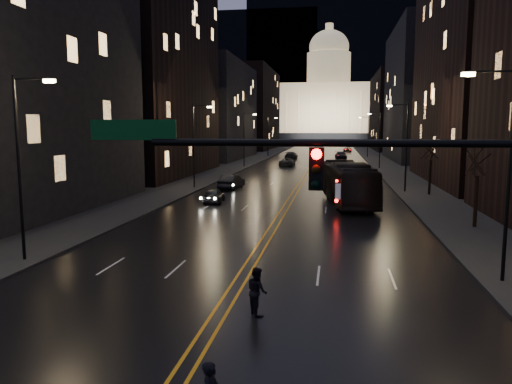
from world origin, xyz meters
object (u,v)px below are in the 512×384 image
at_px(traffic_signal, 422,192).
at_px(receding_car_a, 349,186).
at_px(bus, 348,183).
at_px(oncoming_car_a, 214,195).
at_px(pedestrian_b, 257,291).
at_px(oncoming_car_b, 232,182).

relative_size(traffic_signal, receding_car_a, 4.10).
xyz_separation_m(traffic_signal, bus, (-0.80, 31.80, -3.30)).
bearing_deg(oncoming_car_a, pedestrian_b, 102.43).
bearing_deg(bus, traffic_signal, -96.44).
height_order(traffic_signal, pedestrian_b, traffic_signal).
relative_size(traffic_signal, oncoming_car_b, 3.67).
xyz_separation_m(oncoming_car_b, pedestrian_b, (8.27, -35.34, 0.08)).
distance_m(bus, receding_car_a, 7.11).
height_order(oncoming_car_b, receding_car_a, oncoming_car_b).
bearing_deg(oncoming_car_a, oncoming_car_b, -91.90).
distance_m(oncoming_car_b, receding_car_a, 12.42).
distance_m(traffic_signal, oncoming_car_b, 42.57).
height_order(oncoming_car_a, oncoming_car_b, oncoming_car_b).
bearing_deg(receding_car_a, oncoming_car_a, -144.77).
bearing_deg(pedestrian_b, bus, -39.29).
distance_m(bus, oncoming_car_a, 11.73).
height_order(bus, receding_car_a, bus).
bearing_deg(traffic_signal, pedestrian_b, 132.56).
bearing_deg(receding_car_a, pedestrian_b, -96.98).
bearing_deg(traffic_signal, oncoming_car_b, 107.69).
bearing_deg(oncoming_car_a, traffic_signal, 107.54).
height_order(receding_car_a, pedestrian_b, pedestrian_b).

